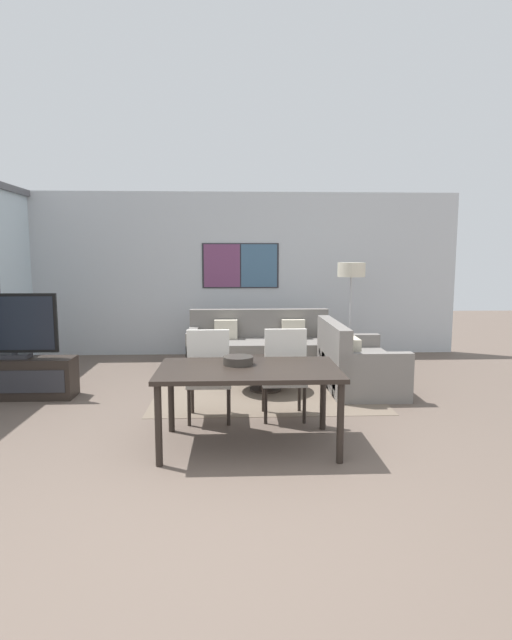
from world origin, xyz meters
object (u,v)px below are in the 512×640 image
Objects in this scene: sofa_side at (354,367)px; dining_chair_centre at (284,371)px; sofa_main at (260,348)px; coffee_table at (266,368)px; dining_table at (249,375)px; fruit_bowl at (238,360)px; floor_lamp at (351,275)px; television at (13,326)px; dining_chair_left at (209,372)px; tv_console at (16,378)px.

dining_chair_centre reaches higher than sofa_side.
sofa_side is at bearing -49.22° from sofa_main.
coffee_table is 1.93m from dining_table.
fruit_bowl is at bearing 140.15° from sofa_side.
dining_chair_centre reaches higher than dining_table.
floor_lamp is (1.69, 3.34, 0.76)m from dining_table.
dining_table is (2.79, -1.67, -0.22)m from television.
dining_table is 0.79m from dining_chair_left.
sofa_main is 2.62m from dining_chair_centre.
tv_console is 0.87× the size of floor_lamp.
floor_lamp is at bearing -10.76° from sofa_side.
coffee_table is (3.06, 0.21, 0.04)m from tv_console.
sofa_main is at bearing -178.79° from floor_lamp.
coffee_table is (0.00, -1.43, 0.01)m from sofa_main.
dining_chair_centre reaches higher than fruit_bowl.
sofa_side is 2.43m from fruit_bowl.
dining_chair_left is 0.78m from dining_chair_centre.
fruit_bowl reaches higher than tv_console.
dining_chair_centre is at bearing -87.33° from sofa_main.
tv_console is 0.63m from television.
fruit_bowl reaches higher than dining_table.
sofa_side is 2.24m from dining_chair_left.
floor_lamp is (0.26, 1.38, 1.14)m from sofa_side.
sofa_side is 1.53× the size of dining_chair_left.
television is at bearing 90.00° from tv_console.
sofa_main and sofa_side have the same top height.
sofa_side is (1.16, -1.35, -0.00)m from sofa_main.
fruit_bowl is (-0.48, -0.57, 0.24)m from dining_chair_centre.
coffee_table is 0.56× the size of dining_table.
dining_chair_centre is (0.78, 0.03, 0.00)m from dining_chair_left.
fruit_bowl reaches higher than coffee_table.
sofa_main is at bearing 85.34° from dining_table.
sofa_side is (4.22, 0.29, 0.03)m from tv_console.
dining_table is 0.81m from dining_chair_centre.
television is at bearing -159.61° from floor_lamp.
television is 3.12m from coffee_table.
fruit_bowl is at bearing 124.69° from dining_table.
dining_chair_left is (2.39, -1.00, -0.35)m from television.
fruit_bowl is at bearing -130.32° from dining_chair_centre.
dining_table reaches higher than coffee_table.
coffee_table is 1.39m from dining_chair_left.
floor_lamp is (1.42, 0.03, 1.14)m from sofa_main.
floor_lamp reaches higher than sofa_main.
sofa_main is 2.24× the size of dining_chair_left.
sofa_main is 1.78m from sofa_side.
dining_chair_left is 3.53× the size of fruit_bowl.
television is 3.77× the size of fruit_bowl.
floor_lamp is (1.79, 3.20, 0.65)m from fruit_bowl.
dining_chair_left is 1.00× the size of dining_chair_centre.
tv_console is 1.33× the size of television.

